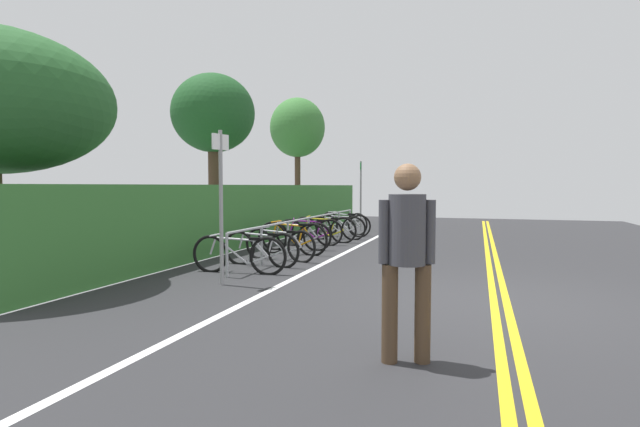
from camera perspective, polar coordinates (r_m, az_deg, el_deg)
The scene contains 21 objects.
ground_plane at distance 7.00m, azimuth 20.23°, elevation -9.86°, with size 34.65×11.35×0.05m, color #2B2B2D.
centre_line_yellow_inner at distance 7.00m, azimuth 20.90°, elevation -9.65°, with size 31.19×0.10×0.00m, color gold.
centre_line_yellow_outer at distance 6.99m, azimuth 19.57°, elevation -9.64°, with size 31.19×0.10×0.00m, color gold.
bike_lane_stripe_white at distance 7.56m, azimuth -4.98°, elevation -8.48°, with size 31.19×0.12×0.00m, color white.
bike_rack at distance 12.10m, azimuth -1.35°, elevation -1.31°, with size 8.31×0.05×0.77m.
bicycle_0 at distance 8.75m, azimuth -9.43°, elevation -4.72°, with size 0.46×1.78×0.71m.
bicycle_1 at distance 9.47m, azimuth -6.90°, elevation -4.10°, with size 0.46×1.66×0.71m.
bicycle_2 at distance 10.14m, azimuth -4.73°, elevation -3.63°, with size 0.52×1.72×0.70m.
bicycle_3 at distance 11.00m, azimuth -3.28°, elevation -2.90°, with size 0.46×1.74×0.77m.
bicycle_4 at distance 11.72m, azimuth -2.80°, elevation -2.65°, with size 0.46×1.71×0.72m.
bicycle_5 at distance 12.58m, azimuth -1.22°, elevation -2.20°, with size 0.68×1.65×0.74m.
bicycle_6 at distance 13.26m, azimuth 0.45°, elevation -1.89°, with size 0.46×1.78×0.75m.
bicycle_7 at distance 14.00m, azimuth 1.95°, elevation -1.69°, with size 0.51×1.65×0.72m.
bicycle_8 at distance 14.82m, azimuth 2.71°, elevation -1.41°, with size 0.54×1.66×0.72m.
bicycle_9 at distance 15.64m, azimuth 2.74°, elevation -1.13°, with size 0.65×1.72×0.74m.
pedestrian at distance 4.29m, azimuth 10.08°, elevation -4.03°, with size 0.32×0.47×1.73m.
sign_post_near at distance 7.68m, azimuth -11.46°, elevation 2.36°, with size 0.36×0.10×2.39m.
sign_post_far at distance 16.80m, azimuth 4.77°, elevation 2.86°, with size 0.36×0.09×2.38m.
hedge_backdrop at distance 14.24m, azimuth -7.12°, elevation 0.18°, with size 17.26×1.21×1.56m, color #387533.
tree_mid at distance 14.34m, azimuth -12.34°, elevation 11.16°, with size 2.33×2.33×4.68m.
tree_far_right at distance 20.24m, azimuth -2.64°, elevation 9.87°, with size 2.24×2.24×5.11m.
Camera 1 is at (-6.82, 0.30, 1.54)m, focal length 27.48 mm.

